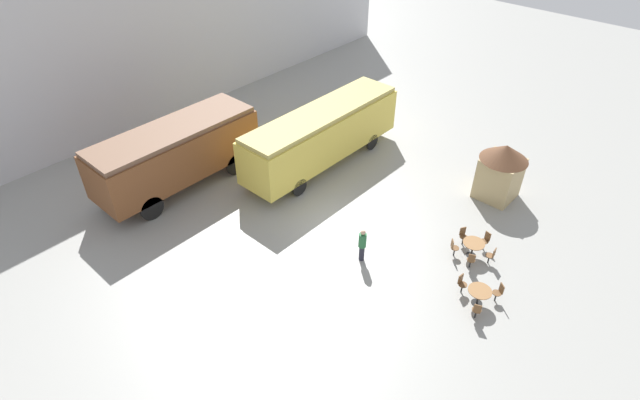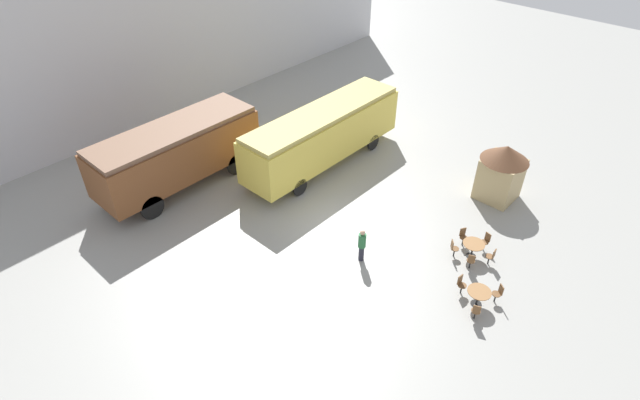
# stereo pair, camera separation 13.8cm
# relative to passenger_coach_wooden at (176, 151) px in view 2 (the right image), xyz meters

# --- Properties ---
(ground_plane) EXTENTS (80.00, 80.00, 0.00)m
(ground_plane) POSITION_rel_passenger_coach_wooden_xyz_m (2.94, -8.74, -2.06)
(ground_plane) COLOR gray
(backdrop_wall) EXTENTS (44.00, 0.15, 9.00)m
(backdrop_wall) POSITION_rel_passenger_coach_wooden_xyz_m (2.94, 7.07, 2.44)
(backdrop_wall) COLOR silver
(backdrop_wall) RESTS_ON ground_plane
(passenger_coach_wooden) EXTENTS (8.63, 2.84, 3.39)m
(passenger_coach_wooden) POSITION_rel_passenger_coach_wooden_xyz_m (0.00, 0.00, 0.00)
(passenger_coach_wooden) COLOR brown
(passenger_coach_wooden) RESTS_ON ground_plane
(passenger_coach_vintage) EXTENTS (10.12, 2.50, 3.22)m
(passenger_coach_vintage) POSITION_rel_passenger_coach_wooden_xyz_m (6.55, -4.06, -0.16)
(passenger_coach_vintage) COLOR #E0C64C
(passenger_coach_vintage) RESTS_ON ground_plane
(cafe_table_near) EXTENTS (0.93, 0.93, 0.73)m
(cafe_table_near) POSITION_rel_passenger_coach_wooden_xyz_m (3.03, -15.52, -1.47)
(cafe_table_near) COLOR black
(cafe_table_near) RESTS_ON ground_plane
(cafe_table_mid) EXTENTS (0.95, 0.95, 0.75)m
(cafe_table_mid) POSITION_rel_passenger_coach_wooden_xyz_m (5.36, -14.00, -1.46)
(cafe_table_mid) COLOR black
(cafe_table_mid) RESTS_ON ground_plane
(cafe_chair_0) EXTENTS (0.40, 0.40, 0.87)m
(cafe_chair_0) POSITION_rel_passenger_coach_wooden_xyz_m (3.69, -16.04, -1.56)
(cafe_chair_0) COLOR black
(cafe_chair_0) RESTS_ON ground_plane
(cafe_chair_1) EXTENTS (0.36, 0.37, 0.87)m
(cafe_chair_1) POSITION_rel_passenger_coach_wooden_xyz_m (3.14, -14.69, -1.56)
(cafe_chair_1) COLOR black
(cafe_chair_1) RESTS_ON ground_plane
(cafe_chair_2) EXTENTS (0.39, 0.38, 0.87)m
(cafe_chair_2) POSITION_rel_passenger_coach_wooden_xyz_m (2.25, -15.84, -1.56)
(cafe_chair_2) COLOR black
(cafe_chair_2) RESTS_ON ground_plane
(cafe_chair_3) EXTENTS (0.38, 0.36, 0.87)m
(cafe_chair_3) POSITION_rel_passenger_coach_wooden_xyz_m (6.18, -14.19, -1.56)
(cafe_chair_3) COLOR black
(cafe_chair_3) RESTS_ON ground_plane
(cafe_chair_4) EXTENTS (0.39, 0.40, 0.87)m
(cafe_chair_4) POSITION_rel_passenger_coach_wooden_xyz_m (5.79, -13.28, -1.56)
(cafe_chair_4) COLOR black
(cafe_chair_4) RESTS_ON ground_plane
(cafe_chair_5) EXTENTS (0.40, 0.41, 0.87)m
(cafe_chair_5) POSITION_rel_passenger_coach_wooden_xyz_m (4.80, -13.37, -1.56)
(cafe_chair_5) COLOR black
(cafe_chair_5) RESTS_ON ground_plane
(cafe_chair_6) EXTENTS (0.40, 0.38, 0.87)m
(cafe_chair_6) POSITION_rel_passenger_coach_wooden_xyz_m (4.58, -14.34, -1.56)
(cafe_chair_6) COLOR black
(cafe_chair_6) RESTS_ON ground_plane
(cafe_chair_7) EXTENTS (0.36, 0.37, 0.87)m
(cafe_chair_7) POSITION_rel_passenger_coach_wooden_xyz_m (5.43, -14.85, -1.56)
(cafe_chair_7) COLOR black
(cafe_chair_7) RESTS_ON ground_plane
(visitor_person) EXTENTS (0.34, 0.34, 1.67)m
(visitor_person) POSITION_rel_passenger_coach_wooden_xyz_m (1.90, -10.55, -1.16)
(visitor_person) COLOR #262633
(visitor_person) RESTS_ON ground_plane
(ticket_kiosk) EXTENTS (2.34, 2.34, 3.00)m
(ticket_kiosk) POSITION_rel_passenger_coach_wooden_xyz_m (10.15, -12.72, -0.39)
(ticket_kiosk) COLOR tan
(ticket_kiosk) RESTS_ON ground_plane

